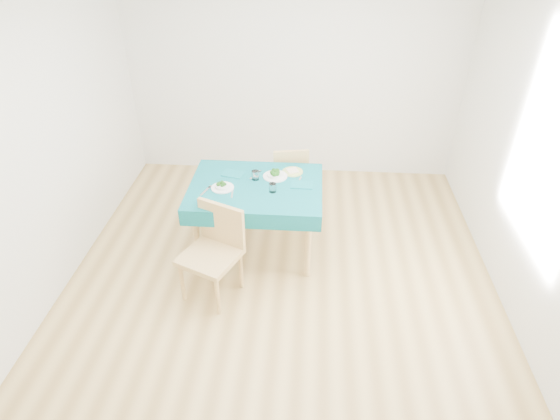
# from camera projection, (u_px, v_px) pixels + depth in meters

# --- Properties ---
(room_shell) EXTENTS (4.02, 4.52, 2.73)m
(room_shell) POSITION_uv_depth(u_px,v_px,m) (280.00, 157.00, 3.62)
(room_shell) COLOR #9E7C42
(room_shell) RESTS_ON ground
(table) EXTENTS (1.25, 0.95, 0.76)m
(table) POSITION_uv_depth(u_px,v_px,m) (257.00, 218.00, 4.62)
(table) COLOR #095962
(table) RESTS_ON ground
(chair_near) EXTENTS (0.62, 0.64, 1.14)m
(chair_near) POSITION_uv_depth(u_px,v_px,m) (209.00, 244.00, 3.98)
(chair_near) COLOR tan
(chair_near) RESTS_ON ground
(chair_far) EXTENTS (0.44, 0.47, 0.93)m
(chair_far) POSITION_uv_depth(u_px,v_px,m) (289.00, 176.00, 5.16)
(chair_far) COLOR tan
(chair_far) RESTS_ON ground
(bowl_near) EXTENTS (0.21, 0.21, 0.06)m
(bowl_near) POSITION_uv_depth(u_px,v_px,m) (222.00, 185.00, 4.35)
(bowl_near) COLOR white
(bowl_near) RESTS_ON table
(bowl_far) EXTENTS (0.24, 0.24, 0.07)m
(bowl_far) POSITION_uv_depth(u_px,v_px,m) (275.00, 174.00, 4.53)
(bowl_far) COLOR white
(bowl_far) RESTS_ON table
(fork_near) EXTENTS (0.08, 0.17, 0.00)m
(fork_near) POSITION_uv_depth(u_px,v_px,m) (205.00, 191.00, 4.33)
(fork_near) COLOR silver
(fork_near) RESTS_ON table
(knife_near) EXTENTS (0.03, 0.20, 0.00)m
(knife_near) POSITION_uv_depth(u_px,v_px,m) (232.00, 192.00, 4.31)
(knife_near) COLOR silver
(knife_near) RESTS_ON table
(fork_far) EXTENTS (0.10, 0.17, 0.00)m
(fork_far) POSITION_uv_depth(u_px,v_px,m) (255.00, 175.00, 4.57)
(fork_far) COLOR silver
(fork_far) RESTS_ON table
(knife_far) EXTENTS (0.06, 0.21, 0.00)m
(knife_far) POSITION_uv_depth(u_px,v_px,m) (299.00, 182.00, 4.46)
(knife_far) COLOR silver
(knife_far) RESTS_ON table
(napkin_near) EXTENTS (0.24, 0.19, 0.01)m
(napkin_near) POSITION_uv_depth(u_px,v_px,m) (233.00, 174.00, 4.58)
(napkin_near) COLOR #0C646C
(napkin_near) RESTS_ON table
(napkin_far) EXTENTS (0.21, 0.15, 0.01)m
(napkin_far) POSITION_uv_depth(u_px,v_px,m) (302.00, 185.00, 4.41)
(napkin_far) COLOR #0C646C
(napkin_far) RESTS_ON table
(tumbler_center) EXTENTS (0.07, 0.07, 0.09)m
(tumbler_center) POSITION_uv_depth(u_px,v_px,m) (255.00, 175.00, 4.48)
(tumbler_center) COLOR white
(tumbler_center) RESTS_ON table
(tumbler_side) EXTENTS (0.07, 0.07, 0.09)m
(tumbler_side) POSITION_uv_depth(u_px,v_px,m) (273.00, 188.00, 4.29)
(tumbler_side) COLOR white
(tumbler_side) RESTS_ON table
(side_plate) EXTENTS (0.21, 0.21, 0.01)m
(side_plate) POSITION_uv_depth(u_px,v_px,m) (293.00, 172.00, 4.62)
(side_plate) COLOR #BCCA62
(side_plate) RESTS_ON table
(bread_slice) EXTENTS (0.13, 0.13, 0.02)m
(bread_slice) POSITION_uv_depth(u_px,v_px,m) (293.00, 171.00, 4.61)
(bread_slice) COLOR beige
(bread_slice) RESTS_ON side_plate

